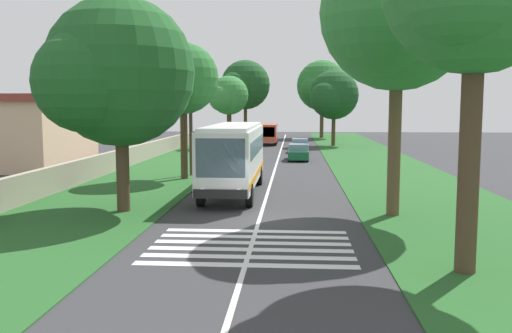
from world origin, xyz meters
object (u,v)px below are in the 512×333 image
(roadside_tree_left_3, at_px, (181,81))
(utility_pole, at_px, (191,112))
(roadside_tree_left_1, at_px, (244,86))
(roadside_tree_left_2, at_px, (228,97))
(trailing_car_0, at_px, (298,153))
(roadside_tree_left_0, at_px, (117,76))
(roadside_building, at_px, (23,131))
(roadside_tree_right_3, at_px, (393,18))
(roadside_tree_right_0, at_px, (321,87))
(coach_bus, at_px, (234,154))
(trailing_minibus_0, at_px, (268,132))
(trailing_car_1, at_px, (300,146))
(roadside_tree_right_2, at_px, (332,96))

(roadside_tree_left_3, distance_m, utility_pole, 2.67)
(roadside_tree_left_1, relative_size, roadside_tree_left_2, 1.35)
(trailing_car_0, relative_size, roadside_tree_left_0, 0.46)
(roadside_tree_left_3, bearing_deg, trailing_car_0, -29.92)
(roadside_building, bearing_deg, roadside_tree_right_3, -125.18)
(roadside_tree_right_0, distance_m, roadside_tree_right_3, 59.32)
(coach_bus, xyz_separation_m, roadside_building, (12.38, 17.96, 0.68))
(trailing_car_0, bearing_deg, trailing_minibus_0, 10.24)
(coach_bus, height_order, roadside_tree_left_0, roadside_tree_left_0)
(roadside_tree_left_0, xyz_separation_m, roadside_tree_left_2, (38.39, -0.27, -0.22))
(trailing_car_0, xyz_separation_m, roadside_tree_right_3, (-24.38, -3.72, 7.72))
(coach_bus, bearing_deg, roadside_building, 55.43)
(roadside_tree_left_1, xyz_separation_m, roadside_tree_right_3, (-51.65, -11.02, 0.92))
(roadside_tree_left_0, xyz_separation_m, roadside_tree_left_1, (51.65, -0.86, 1.43))
(utility_pole, bearing_deg, roadside_tree_left_3, 172.29)
(roadside_tree_left_1, height_order, roadside_tree_right_3, roadside_tree_right_3)
(trailing_car_1, bearing_deg, trailing_minibus_0, 18.45)
(coach_bus, bearing_deg, roadside_tree_right_2, -11.85)
(roadside_tree_left_3, relative_size, roadside_tree_right_0, 0.76)
(utility_pole, bearing_deg, trailing_minibus_0, -6.99)
(roadside_tree_left_0, distance_m, roadside_tree_left_1, 51.68)
(coach_bus, distance_m, roadside_tree_left_0, 8.10)
(roadside_tree_left_1, xyz_separation_m, roadside_tree_left_2, (-13.26, 0.60, -1.65))
(trailing_car_0, height_order, roadside_tree_left_3, roadside_tree_left_3)
(utility_pole, bearing_deg, coach_bus, -153.42)
(roadside_tree_left_0, distance_m, roadside_tree_left_3, 11.21)
(trailing_car_0, bearing_deg, roadside_tree_left_3, 150.08)
(roadside_tree_left_0, height_order, roadside_building, roadside_tree_left_0)
(roadside_tree_left_1, xyz_separation_m, roadside_tree_right_0, (7.66, -10.89, 0.14))
(coach_bus, height_order, roadside_tree_right_2, roadside_tree_right_2)
(roadside_tree_left_2, distance_m, roadside_tree_left_3, 27.20)
(roadside_tree_left_0, height_order, roadside_tree_left_1, roadside_tree_left_1)
(roadside_tree_right_0, bearing_deg, coach_bus, 172.40)
(roadside_building, bearing_deg, roadside_tree_right_2, -46.45)
(trailing_car_0, height_order, roadside_tree_right_2, roadside_tree_right_2)
(roadside_tree_left_3, bearing_deg, roadside_tree_left_1, -0.41)
(trailing_minibus_0, relative_size, roadside_tree_left_1, 0.55)
(trailing_minibus_0, height_order, roadside_tree_left_1, roadside_tree_left_1)
(roadside_tree_left_0, distance_m, roadside_tree_right_3, 12.12)
(roadside_building, bearing_deg, roadside_tree_right_0, -31.22)
(trailing_car_0, distance_m, roadside_tree_left_2, 16.89)
(roadside_tree_left_2, bearing_deg, trailing_minibus_0, -37.73)
(coach_bus, bearing_deg, utility_pole, 26.58)
(roadside_tree_left_1, height_order, roadside_tree_left_2, roadside_tree_left_1)
(roadside_tree_right_0, relative_size, roadside_tree_right_3, 0.97)
(roadside_tree_left_1, height_order, utility_pole, roadside_tree_left_1)
(roadside_tree_left_1, distance_m, roadside_tree_right_3, 52.82)
(roadside_tree_left_2, bearing_deg, roadside_tree_right_3, -163.16)
(trailing_car_1, xyz_separation_m, roadside_tree_right_2, (9.52, -3.89, 5.26))
(roadside_tree_left_3, height_order, roadside_building, roadside_tree_left_3)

